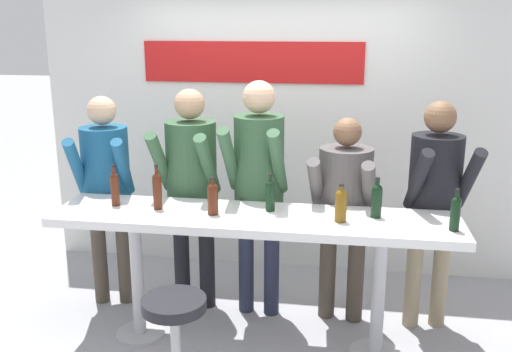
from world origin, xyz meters
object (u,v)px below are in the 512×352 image
(person_center_left, at_px, (259,174))
(person_center_right, at_px, (434,192))
(wine_bottle_1, at_px, (341,204))
(wine_bottle_4, at_px, (213,197))
(wine_bottle_2, at_px, (115,187))
(tasting_table, at_px, (254,234))
(bar_stool, at_px, (175,333))
(wine_bottle_5, at_px, (270,194))
(wine_bottle_0, at_px, (157,189))
(wine_bottle_3, at_px, (455,212))
(person_left, at_px, (191,176))
(person_far_left, at_px, (106,179))
(wine_bottle_6, at_px, (377,199))
(person_center, at_px, (344,200))

(person_center_left, xyz_separation_m, person_center_right, (1.29, -0.00, -0.08))
(person_center_right, distance_m, wine_bottle_1, 0.84)
(person_center_right, relative_size, wine_bottle_4, 6.62)
(wine_bottle_1, bearing_deg, wine_bottle_2, 176.66)
(tasting_table, relative_size, bar_stool, 4.10)
(person_center_left, relative_size, wine_bottle_1, 7.23)
(wine_bottle_5, bearing_deg, person_center_left, 110.56)
(person_center_left, xyz_separation_m, wine_bottle_0, (-0.64, -0.46, -0.02))
(bar_stool, xyz_separation_m, wine_bottle_3, (1.67, 0.58, 0.67))
(wine_bottle_0, bearing_deg, wine_bottle_4, -7.40)
(wine_bottle_1, height_order, wine_bottle_2, wine_bottle_2)
(person_left, bearing_deg, wine_bottle_1, -21.68)
(person_far_left, height_order, wine_bottle_6, person_far_left)
(wine_bottle_3, bearing_deg, person_center_left, 156.56)
(wine_bottle_3, height_order, wine_bottle_6, wine_bottle_6)
(person_far_left, height_order, wine_bottle_2, person_far_left)
(bar_stool, xyz_separation_m, person_left, (-0.21, 1.20, 0.65))
(tasting_table, distance_m, wine_bottle_2, 1.05)
(wine_bottle_4, distance_m, wine_bottle_6, 1.10)
(bar_stool, bearing_deg, wine_bottle_1, 33.64)
(person_center_right, height_order, wine_bottle_2, person_center_right)
(tasting_table, distance_m, wine_bottle_3, 1.32)
(person_center, relative_size, person_center_right, 0.92)
(person_left, height_order, person_center_right, person_left)
(tasting_table, distance_m, wine_bottle_0, 0.74)
(wine_bottle_0, distance_m, wine_bottle_1, 1.27)
(bar_stool, xyz_separation_m, wine_bottle_2, (-0.64, 0.73, 0.68))
(person_center_left, height_order, wine_bottle_3, person_center_left)
(person_center_right, height_order, wine_bottle_0, person_center_right)
(person_center_right, bearing_deg, person_center_left, 168.74)
(wine_bottle_0, bearing_deg, person_center_left, 35.46)
(person_center_right, bearing_deg, wine_bottle_1, -153.25)
(wine_bottle_3, distance_m, wine_bottle_5, 1.21)
(person_far_left, height_order, wine_bottle_0, person_far_left)
(person_center, height_order, person_center_right, person_center_right)
(bar_stool, relative_size, wine_bottle_5, 2.58)
(person_center_right, relative_size, wine_bottle_2, 5.77)
(wine_bottle_2, relative_size, wine_bottle_6, 1.09)
(person_center, distance_m, wine_bottle_5, 0.65)
(bar_stool, height_order, person_center_right, person_center_right)
(wine_bottle_1, xyz_separation_m, wine_bottle_5, (-0.49, 0.15, -0.00))
(person_center, bearing_deg, wine_bottle_2, -157.21)
(person_center_right, xyz_separation_m, wine_bottle_6, (-0.43, -0.39, 0.05))
(tasting_table, xyz_separation_m, wine_bottle_0, (-0.69, 0.02, 0.28))
(person_left, relative_size, wine_bottle_5, 6.76)
(tasting_table, relative_size, wine_bottle_6, 10.06)
(person_center, relative_size, wine_bottle_2, 5.32)
(tasting_table, xyz_separation_m, person_far_left, (-1.26, 0.47, 0.21))
(bar_stool, distance_m, wine_bottle_1, 1.33)
(bar_stool, bearing_deg, wine_bottle_5, 59.06)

